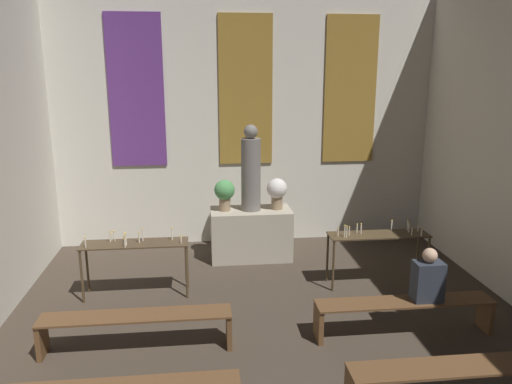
# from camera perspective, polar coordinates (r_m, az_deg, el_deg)

# --- Properties ---
(wall_back) EXTENTS (7.23, 0.16, 4.80)m
(wall_back) POSITION_cam_1_polar(r_m,az_deg,el_deg) (9.36, -1.22, 8.75)
(wall_back) COLOR silver
(wall_back) RESTS_ON ground_plane
(altar) EXTENTS (1.40, 0.69, 0.88)m
(altar) POSITION_cam_1_polar(r_m,az_deg,el_deg) (8.80, -0.57, -4.81)
(altar) COLOR #ADA38E
(altar) RESTS_ON ground_plane
(statue) EXTENTS (0.33, 0.33, 1.48)m
(statue) POSITION_cam_1_polar(r_m,az_deg,el_deg) (8.51, -0.59, 2.39)
(statue) COLOR slate
(statue) RESTS_ON altar
(flower_vase_left) EXTENTS (0.35, 0.35, 0.55)m
(flower_vase_left) POSITION_cam_1_polar(r_m,az_deg,el_deg) (8.55, -3.61, -0.03)
(flower_vase_left) COLOR #937A5B
(flower_vase_left) RESTS_ON altar
(flower_vase_right) EXTENTS (0.35, 0.35, 0.55)m
(flower_vase_right) POSITION_cam_1_polar(r_m,az_deg,el_deg) (8.64, 2.41, 0.13)
(flower_vase_right) COLOR #937A5B
(flower_vase_right) RESTS_ON altar
(candle_rack_left) EXTENTS (1.53, 0.42, 1.01)m
(candle_rack_left) POSITION_cam_1_polar(r_m,az_deg,el_deg) (7.51, -13.68, -6.40)
(candle_rack_left) COLOR #473823
(candle_rack_left) RESTS_ON ground_plane
(candle_rack_right) EXTENTS (1.53, 0.42, 1.01)m
(candle_rack_right) POSITION_cam_1_polar(r_m,az_deg,el_deg) (7.90, 13.78, -5.37)
(candle_rack_right) COLOR #473823
(candle_rack_right) RESTS_ON ground_plane
(pew_third_right) EXTENTS (2.24, 0.36, 0.46)m
(pew_third_right) POSITION_cam_1_polar(r_m,az_deg,el_deg) (5.59, 22.31, -18.86)
(pew_third_right) COLOR brown
(pew_third_right) RESTS_ON ground_plane
(pew_back_left) EXTENTS (2.24, 0.36, 0.46)m
(pew_back_left) POSITION_cam_1_polar(r_m,az_deg,el_deg) (6.26, -13.49, -14.44)
(pew_back_left) COLOR brown
(pew_back_left) RESTS_ON ground_plane
(pew_back_right) EXTENTS (2.24, 0.36, 0.46)m
(pew_back_right) POSITION_cam_1_polar(r_m,az_deg,el_deg) (6.68, 16.57, -12.74)
(pew_back_right) COLOR brown
(pew_back_right) RESTS_ON ground_plane
(person_seated) EXTENTS (0.36, 0.24, 0.68)m
(person_seated) POSITION_cam_1_polar(r_m,az_deg,el_deg) (6.61, 19.05, -9.29)
(person_seated) COLOR #282D38
(person_seated) RESTS_ON pew_back_right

